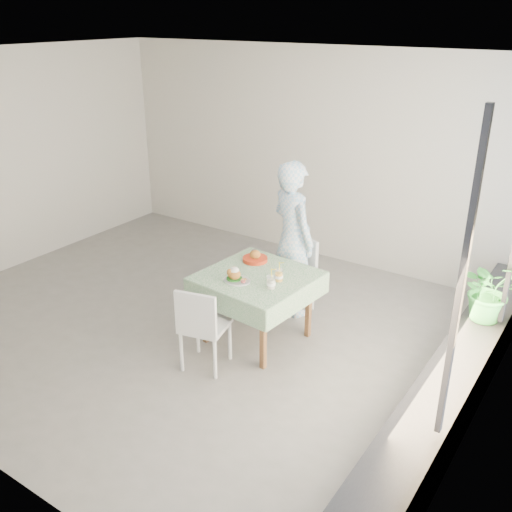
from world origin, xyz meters
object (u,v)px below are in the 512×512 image
Objects in this scene: cafe_table at (257,300)px; chair_far at (293,287)px; main_dish at (236,276)px; diner at (292,239)px; chair_near at (205,342)px; juice_cup_orange at (279,276)px; potted_plant at (490,290)px.

cafe_table is 0.83m from chair_far.
main_dish reaches higher than cafe_table.
diner reaches higher than main_dish.
diner is (0.10, 1.44, 0.61)m from chair_near.
juice_cup_orange is (0.25, 0.00, 0.34)m from cafe_table.
juice_cup_orange is at bearing -155.09° from potted_plant.
diner reaches higher than potted_plant.
diner is 6.19× the size of main_dish.
chair_near is 0.49× the size of diner.
main_dish is 2.40m from potted_plant.
main_dish is 0.47× the size of potted_plant.
chair_far is 3.44× the size of juice_cup_orange.
cafe_table is 0.42m from main_dish.
juice_cup_orange is (0.29, -0.75, -0.08)m from diner.
main_dish is 0.42m from juice_cup_orange.
cafe_table is at bearing -87.10° from chair_far.
diner is 7.15× the size of juice_cup_orange.
potted_plant is at bearing 22.22° from cafe_table.
main_dish is at bearing -113.65° from cafe_table.
chair_near is 1.57m from diner.
main_dish is (-0.06, -1.03, 0.53)m from chair_far.
potted_plant is at bearing -152.63° from diner.
diner reaches higher than cafe_table.
chair_far reaches higher than cafe_table.
diner reaches higher than juice_cup_orange.
chair_far is 1.16m from main_dish.
diner is at bearing 86.35° from main_dish.
chair_far is 2.97× the size of main_dish.
chair_far is 0.48× the size of diner.
potted_plant reaches higher than cafe_table.
chair_near is 2.72m from potted_plant.
potted_plant is (2.08, 0.09, -0.08)m from diner.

